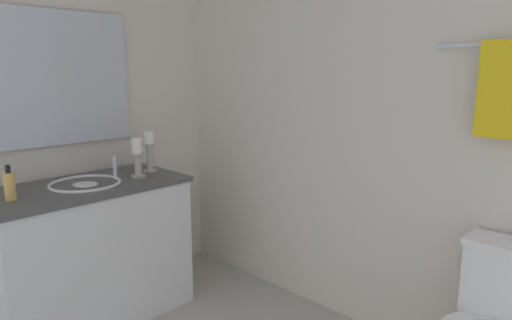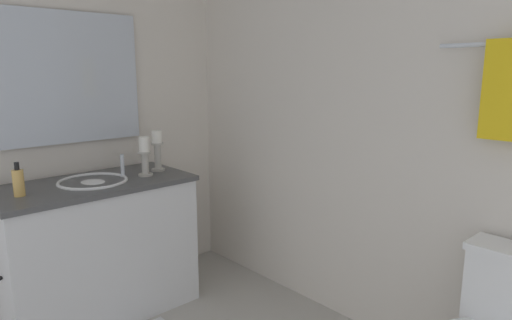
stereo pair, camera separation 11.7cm
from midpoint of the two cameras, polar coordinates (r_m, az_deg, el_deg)
name	(u,v)px [view 1 (the left image)]	position (r m, az deg, el deg)	size (l,w,h in m)	color
wall_back	(383,118)	(2.46, 14.69, 5.29)	(3.17, 0.04, 2.45)	silver
wall_left	(35,113)	(2.95, -27.52, 5.34)	(0.04, 2.42, 2.45)	silver
vanity_cabinet	(90,252)	(2.88, -21.61, -10.92)	(0.58, 1.12, 0.83)	silver
sink_basin	(86,191)	(2.77, -22.16, -3.67)	(0.40, 0.40, 0.24)	white
mirror	(56,78)	(2.94, -25.36, 9.46)	(0.02, 0.91, 0.79)	silver
candle_holder_tall	(150,151)	(2.93, -14.63, 1.15)	(0.09, 0.09, 0.26)	#B7B2A5
candle_holder_short	(138,157)	(2.81, -16.13, 0.41)	(0.09, 0.09, 0.24)	#B7B2A5
soap_bottle	(10,186)	(2.58, -30.23, -2.87)	(0.06, 0.06, 0.18)	#E5B259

